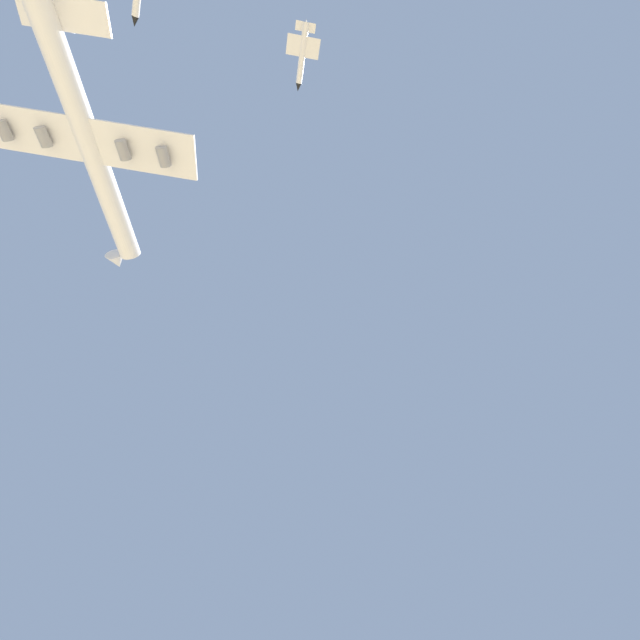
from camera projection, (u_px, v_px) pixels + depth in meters
name	position (u px, v px, depth m)	size (l,w,h in m)	color
carrier_jet	(90.00, 142.00, 116.57)	(78.34, 60.46, 21.07)	white
chase_jet_right_wing	(302.00, 54.00, 105.17)	(15.22, 8.22, 4.00)	silver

